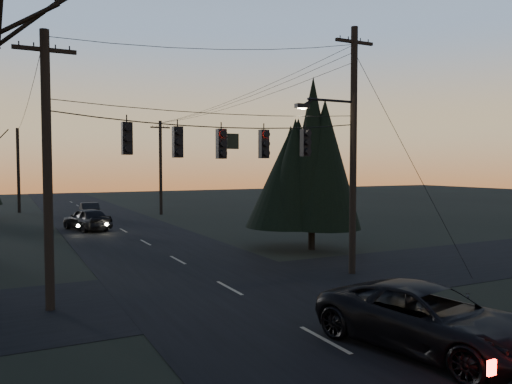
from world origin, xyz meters
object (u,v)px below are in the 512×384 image
utility_pole_right (352,274)px  utility_pole_far_r (161,214)px  sedan_oncoming_a (87,219)px  sedan_oncoming_b (89,210)px  evergreen_right (312,162)px  suv_near (429,319)px  utility_pole_far_l (19,212)px  utility_pole_left (50,310)px

utility_pole_right → utility_pole_far_r: (0.00, 28.00, 0.00)m
sedan_oncoming_a → sedan_oncoming_b: 8.62m
evergreen_right → sedan_oncoming_b: bearing=110.1°
suv_near → utility_pole_far_l: bearing=87.8°
utility_pole_left → utility_pole_far_r: 30.27m
sedan_oncoming_a → utility_pole_far_l: bearing=-94.0°
utility_pole_right → sedan_oncoming_b: utility_pole_right is taller
sedan_oncoming_a → sedan_oncoming_b: bearing=-116.1°
utility_pole_far_l → sedan_oncoming_a: (3.82, -16.67, 0.77)m
evergreen_right → sedan_oncoming_a: evergreen_right is taller
utility_pole_right → utility_pole_left: size_ratio=1.18×
utility_pole_far_r → sedan_oncoming_a: size_ratio=1.87×
utility_pole_left → evergreen_right: 15.17m
sedan_oncoming_a → suv_near: bearing=81.4°
suv_near → sedan_oncoming_a: (-3.98, 27.05, 0.01)m
utility_pole_right → utility_pole_far_l: (-11.50, 36.00, 0.00)m
utility_pole_far_l → suv_near: 44.42m
suv_near → sedan_oncoming_b: 35.65m
suv_near → sedan_oncoming_b: bearing=81.9°
evergreen_right → suv_near: (-5.46, -13.46, -3.84)m
utility_pole_left → suv_near: bearing=-44.7°
utility_pole_far_r → suv_near: (-3.69, -35.72, 0.77)m
sedan_oncoming_b → sedan_oncoming_a: bearing=83.8°
evergreen_right → sedan_oncoming_a: bearing=124.8°
evergreen_right → sedan_oncoming_b: (-8.07, 22.10, -3.95)m
utility_pole_far_l → suv_near: bearing=-79.9°
utility_pole_far_l → utility_pole_far_r: bearing=-34.8°
utility_pole_far_r → sedan_oncoming_a: bearing=-131.5°
utility_pole_right → suv_near: bearing=-115.6°
utility_pole_far_r → utility_pole_far_l: size_ratio=1.06×
suv_near → sedan_oncoming_b: suv_near is taller
utility_pole_left → suv_near: 11.01m
utility_pole_left → evergreen_right: (13.27, 5.73, 4.61)m
sedan_oncoming_b → evergreen_right: bearing=113.0°
utility_pole_left → utility_pole_right: bearing=0.0°
suv_near → utility_pole_left: bearing=123.0°
utility_pole_far_r → evergreen_right: evergreen_right is taller
utility_pole_right → suv_near: 8.59m
sedan_oncoming_a → sedan_oncoming_b: size_ratio=1.14×
utility_pole_far_r → suv_near: size_ratio=1.54×
suv_near → sedan_oncoming_b: size_ratio=1.39×
utility_pole_far_l → sedan_oncoming_a: bearing=-77.1°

